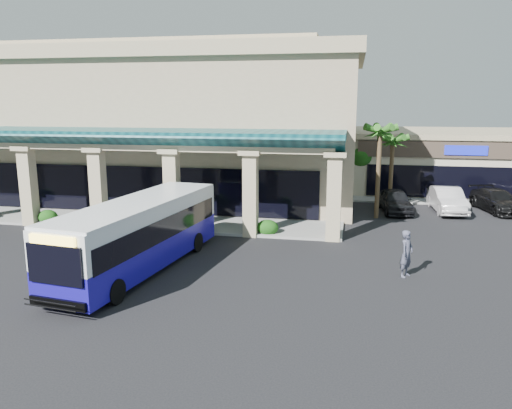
% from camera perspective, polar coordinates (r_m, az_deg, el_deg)
% --- Properties ---
extents(ground, '(110.00, 110.00, 0.00)m').
position_cam_1_polar(ground, '(23.21, -6.90, -6.72)').
color(ground, black).
extents(main_building, '(30.80, 14.80, 11.35)m').
position_cam_1_polar(main_building, '(39.85, -11.07, 9.14)').
color(main_building, tan).
rests_on(main_building, ground).
extents(arcade, '(30.00, 6.20, 5.70)m').
position_cam_1_polar(arcade, '(31.79, -17.07, 3.13)').
color(arcade, '#0B3B42').
rests_on(arcade, ground).
extents(strip_mall, '(22.50, 12.50, 4.90)m').
position_cam_1_polar(strip_mall, '(46.53, 24.86, 4.63)').
color(strip_mall, beige).
rests_on(strip_mall, ground).
extents(palm_0, '(2.40, 2.40, 6.60)m').
position_cam_1_polar(palm_0, '(32.21, 13.83, 4.22)').
color(palm_0, '#265E19').
rests_on(palm_0, ground).
extents(palm_1, '(2.40, 2.40, 5.80)m').
position_cam_1_polar(palm_1, '(35.29, 15.21, 4.12)').
color(palm_1, '#265E19').
rests_on(palm_1, ground).
extents(broadleaf_tree, '(2.60, 2.60, 4.81)m').
position_cam_1_polar(broadleaf_tree, '(40.23, 11.85, 4.45)').
color(broadleaf_tree, '#174710').
rests_on(broadleaf_tree, ground).
extents(transit_bus, '(4.04, 11.34, 3.10)m').
position_cam_1_polar(transit_bus, '(22.38, -13.15, -3.51)').
color(transit_bus, '#19109F').
rests_on(transit_bus, ground).
extents(pedestrian, '(0.79, 0.88, 2.01)m').
position_cam_1_polar(pedestrian, '(22.06, 16.83, -5.40)').
color(pedestrian, '#46485B').
rests_on(pedestrian, ground).
extents(car_silver, '(2.33, 4.74, 1.56)m').
position_cam_1_polar(car_silver, '(34.69, 15.64, 0.42)').
color(car_silver, black).
rests_on(car_silver, ground).
extents(car_white, '(2.07, 5.13, 1.66)m').
position_cam_1_polar(car_white, '(35.83, 21.01, 0.50)').
color(car_white, silver).
rests_on(car_white, ground).
extents(car_red, '(3.17, 5.44, 1.48)m').
position_cam_1_polar(car_red, '(37.35, 25.84, 0.40)').
color(car_red, black).
rests_on(car_red, ground).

